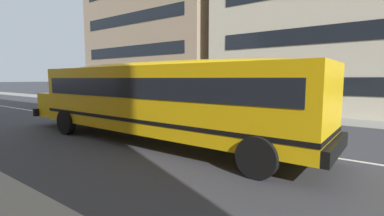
# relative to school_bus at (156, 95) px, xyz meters

# --- Properties ---
(ground_plane) EXTENTS (400.00, 400.00, 0.00)m
(ground_plane) POSITION_rel_school_bus_xyz_m (3.29, 1.70, -1.79)
(ground_plane) COLOR #38383D
(sidewalk_far) EXTENTS (120.00, 3.00, 0.01)m
(sidewalk_far) POSITION_rel_school_bus_xyz_m (3.29, 9.76, -1.79)
(sidewalk_far) COLOR gray
(sidewalk_far) RESTS_ON ground_plane
(lane_centreline) EXTENTS (110.00, 0.16, 0.01)m
(lane_centreline) POSITION_rel_school_bus_xyz_m (3.29, 1.70, -1.79)
(lane_centreline) COLOR silver
(lane_centreline) RESTS_ON ground_plane
(school_bus) EXTENTS (13.49, 3.21, 3.01)m
(school_bus) POSITION_rel_school_bus_xyz_m (0.00, 0.00, 0.00)
(school_bus) COLOR yellow
(school_bus) RESTS_ON ground_plane
(parked_car_red_near_corner) EXTENTS (3.91, 1.90, 1.64)m
(parked_car_red_near_corner) POSITION_rel_school_bus_xyz_m (-10.90, 6.85, -0.95)
(parked_car_red_near_corner) COLOR maroon
(parked_car_red_near_corner) RESTS_ON ground_plane
(parked_car_dark_blue_end_of_row) EXTENTS (3.92, 1.91, 1.64)m
(parked_car_dark_blue_end_of_row) POSITION_rel_school_bus_xyz_m (-19.43, 7.13, -0.95)
(parked_car_dark_blue_end_of_row) COLOR navy
(parked_car_dark_blue_end_of_row) RESTS_ON ground_plane
(apartment_block_far_left) EXTENTS (16.25, 12.29, 13.30)m
(apartment_block_far_left) POSITION_rel_school_bus_xyz_m (-14.26, 17.37, 4.86)
(apartment_block_far_left) COLOR tan
(apartment_block_far_left) RESTS_ON ground_plane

